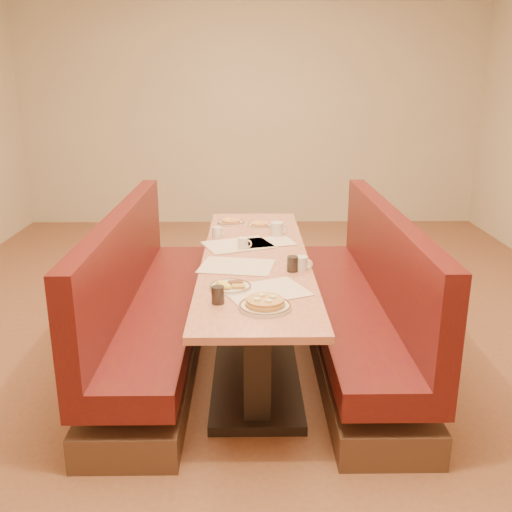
{
  "coord_description": "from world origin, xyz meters",
  "views": [
    {
      "loc": [
        -0.05,
        -3.63,
        1.88
      ],
      "look_at": [
        0.0,
        -0.32,
        0.85
      ],
      "focal_mm": 40.0,
      "sensor_mm": 36.0,
      "label": 1
    }
  ],
  "objects_px": {
    "eggs_plate": "(230,286)",
    "diner_table": "(255,308)",
    "coffee_mug_c": "(277,229)",
    "pancake_plate": "(265,304)",
    "coffee_mug_d": "(217,232)",
    "booth_left": "(149,311)",
    "booth_right": "(361,309)",
    "coffee_mug_b": "(243,243)",
    "coffee_mug_a": "(302,263)",
    "soda_tumbler_near": "(218,295)",
    "soda_tumbler_mid": "(292,264)"
  },
  "relations": [
    {
      "from": "booth_left",
      "to": "coffee_mug_c",
      "type": "distance_m",
      "value": 1.13
    },
    {
      "from": "pancake_plate",
      "to": "diner_table",
      "type": "bearing_deg",
      "value": 92.45
    },
    {
      "from": "booth_right",
      "to": "soda_tumbler_near",
      "type": "relative_size",
      "value": 26.49
    },
    {
      "from": "coffee_mug_b",
      "to": "soda_tumbler_mid",
      "type": "distance_m",
      "value": 0.58
    },
    {
      "from": "diner_table",
      "to": "soda_tumbler_near",
      "type": "distance_m",
      "value": 0.96
    },
    {
      "from": "coffee_mug_a",
      "to": "coffee_mug_d",
      "type": "distance_m",
      "value": 0.95
    },
    {
      "from": "soda_tumbler_near",
      "to": "coffee_mug_b",
      "type": "bearing_deg",
      "value": 82.85
    },
    {
      "from": "soda_tumbler_mid",
      "to": "eggs_plate",
      "type": "bearing_deg",
      "value": -141.74
    },
    {
      "from": "booth_left",
      "to": "coffee_mug_d",
      "type": "bearing_deg",
      "value": 46.08
    },
    {
      "from": "pancake_plate",
      "to": "coffee_mug_d",
      "type": "distance_m",
      "value": 1.41
    },
    {
      "from": "coffee_mug_d",
      "to": "soda_tumbler_mid",
      "type": "bearing_deg",
      "value": -74.21
    },
    {
      "from": "booth_right",
      "to": "soda_tumbler_mid",
      "type": "relative_size",
      "value": 26.25
    },
    {
      "from": "booth_right",
      "to": "coffee_mug_c",
      "type": "xyz_separation_m",
      "value": [
        -0.56,
        0.52,
        0.44
      ]
    },
    {
      "from": "pancake_plate",
      "to": "coffee_mug_a",
      "type": "bearing_deg",
      "value": 68.27
    },
    {
      "from": "booth_left",
      "to": "soda_tumbler_mid",
      "type": "distance_m",
      "value": 1.1
    },
    {
      "from": "coffee_mug_c",
      "to": "coffee_mug_d",
      "type": "xyz_separation_m",
      "value": [
        -0.45,
        -0.05,
        -0.01
      ]
    },
    {
      "from": "coffee_mug_c",
      "to": "coffee_mug_b",
      "type": "bearing_deg",
      "value": -136.76
    },
    {
      "from": "booth_right",
      "to": "coffee_mug_d",
      "type": "xyz_separation_m",
      "value": [
        -1.01,
        0.47,
        0.43
      ]
    },
    {
      "from": "diner_table",
      "to": "soda_tumbler_mid",
      "type": "bearing_deg",
      "value": -54.65
    },
    {
      "from": "coffee_mug_c",
      "to": "diner_table",
      "type": "bearing_deg",
      "value": -118.6
    },
    {
      "from": "pancake_plate",
      "to": "booth_left",
      "type": "bearing_deg",
      "value": 130.44
    },
    {
      "from": "coffee_mug_d",
      "to": "pancake_plate",
      "type": "bearing_deg",
      "value": -93.73
    },
    {
      "from": "booth_right",
      "to": "eggs_plate",
      "type": "distance_m",
      "value": 1.15
    },
    {
      "from": "pancake_plate",
      "to": "soda_tumbler_mid",
      "type": "xyz_separation_m",
      "value": [
        0.19,
        0.59,
        0.03
      ]
    },
    {
      "from": "eggs_plate",
      "to": "coffee_mug_b",
      "type": "distance_m",
      "value": 0.8
    },
    {
      "from": "eggs_plate",
      "to": "soda_tumbler_near",
      "type": "distance_m",
      "value": 0.23
    },
    {
      "from": "coffee_mug_c",
      "to": "coffee_mug_d",
      "type": "distance_m",
      "value": 0.45
    },
    {
      "from": "booth_left",
      "to": "soda_tumbler_near",
      "type": "distance_m",
      "value": 1.08
    },
    {
      "from": "coffee_mug_d",
      "to": "coffee_mug_a",
      "type": "bearing_deg",
      "value": -70.41
    },
    {
      "from": "booth_left",
      "to": "coffee_mug_b",
      "type": "xyz_separation_m",
      "value": [
        0.65,
        0.18,
        0.43
      ]
    },
    {
      "from": "booth_left",
      "to": "pancake_plate",
      "type": "distance_m",
      "value": 1.26
    },
    {
      "from": "coffee_mug_d",
      "to": "coffee_mug_c",
      "type": "bearing_deg",
      "value": -10.42
    },
    {
      "from": "coffee_mug_c",
      "to": "soda_tumbler_near",
      "type": "distance_m",
      "value": 1.41
    },
    {
      "from": "booth_right",
      "to": "coffee_mug_c",
      "type": "height_order",
      "value": "booth_right"
    },
    {
      "from": "coffee_mug_c",
      "to": "coffee_mug_a",
      "type": "bearing_deg",
      "value": -92.57
    },
    {
      "from": "booth_left",
      "to": "eggs_plate",
      "type": "distance_m",
      "value": 0.93
    },
    {
      "from": "eggs_plate",
      "to": "diner_table",
      "type": "bearing_deg",
      "value": 76.05
    },
    {
      "from": "pancake_plate",
      "to": "eggs_plate",
      "type": "bearing_deg",
      "value": 123.08
    },
    {
      "from": "booth_left",
      "to": "coffee_mug_b",
      "type": "distance_m",
      "value": 0.8
    },
    {
      "from": "pancake_plate",
      "to": "eggs_plate",
      "type": "relative_size",
      "value": 1.15
    },
    {
      "from": "diner_table",
      "to": "coffee_mug_c",
      "type": "height_order",
      "value": "coffee_mug_c"
    },
    {
      "from": "coffee_mug_b",
      "to": "coffee_mug_d",
      "type": "distance_m",
      "value": 0.35
    },
    {
      "from": "diner_table",
      "to": "coffee_mug_a",
      "type": "bearing_deg",
      "value": -45.84
    },
    {
      "from": "coffee_mug_c",
      "to": "eggs_plate",
      "type": "bearing_deg",
      "value": -116.3
    },
    {
      "from": "coffee_mug_c",
      "to": "soda_tumbler_near",
      "type": "xyz_separation_m",
      "value": [
        -0.38,
        -1.36,
        -0.01
      ]
    },
    {
      "from": "diner_table",
      "to": "booth_left",
      "type": "xyz_separation_m",
      "value": [
        -0.73,
        0.0,
        -0.01
      ]
    },
    {
      "from": "pancake_plate",
      "to": "coffee_mug_d",
      "type": "xyz_separation_m",
      "value": [
        -0.32,
        1.38,
        0.02
      ]
    },
    {
      "from": "diner_table",
      "to": "coffee_mug_a",
      "type": "xyz_separation_m",
      "value": [
        0.28,
        -0.29,
        0.42
      ]
    },
    {
      "from": "eggs_plate",
      "to": "coffee_mug_b",
      "type": "xyz_separation_m",
      "value": [
        0.07,
        0.79,
        0.03
      ]
    },
    {
      "from": "diner_table",
      "to": "coffee_mug_a",
      "type": "distance_m",
      "value": 0.58
    }
  ]
}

